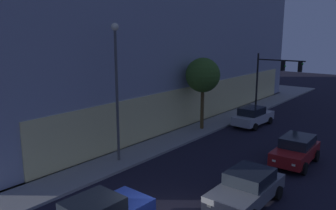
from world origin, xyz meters
name	(u,v)px	position (x,y,z in m)	size (l,w,h in m)	color
modern_building	(91,30)	(15.34, 22.55, 7.97)	(36.87, 29.27, 16.08)	#4C4C51
traffic_light_far_corner	(275,72)	(21.95, 4.30, 4.04)	(0.35, 4.50, 5.59)	black
street_lamp_sidewalk	(116,77)	(4.17, 6.72, 5.20)	(0.44, 0.44, 8.05)	#4E4E4E
sidewalk_tree	(203,75)	(13.18, 6.65, 4.41)	(2.70, 2.70, 5.64)	brown
car_grey	(247,188)	(4.20, -1.62, 0.79)	(4.47, 2.20, 1.53)	slate
car_red	(296,150)	(10.52, -1.69, 0.86)	(4.11, 2.12, 1.65)	maroon
car_silver	(253,116)	(17.00, 4.06, 0.81)	(4.46, 2.12, 1.61)	#B7BABF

